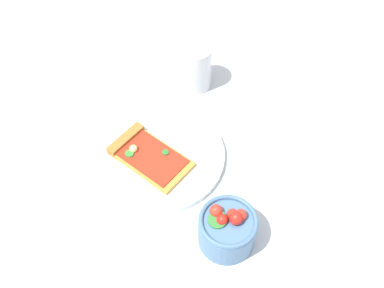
# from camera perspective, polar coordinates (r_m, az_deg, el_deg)

# --- Properties ---
(ground_plane) EXTENTS (2.40, 2.40, 0.00)m
(ground_plane) POSITION_cam_1_polar(r_m,az_deg,el_deg) (0.87, -2.75, -4.44)
(ground_plane) COLOR silver
(ground_plane) RESTS_ON ground
(plate) EXTENTS (0.27, 0.27, 0.01)m
(plate) POSITION_cam_1_polar(r_m,az_deg,el_deg) (0.89, -4.34, -1.38)
(plate) COLOR silver
(plate) RESTS_ON ground_plane
(pizza_slice_main) EXTENTS (0.14, 0.18, 0.02)m
(pizza_slice_main) POSITION_cam_1_polar(r_m,az_deg,el_deg) (0.88, -5.95, -1.32)
(pizza_slice_main) COLOR gold
(pizza_slice_main) RESTS_ON plate
(salad_bowl) EXTENTS (0.10, 0.10, 0.09)m
(salad_bowl) POSITION_cam_1_polar(r_m,az_deg,el_deg) (0.77, 4.57, -10.83)
(salad_bowl) COLOR #4C7299
(salad_bowl) RESTS_ON ground_plane
(soda_glass) EXTENTS (0.07, 0.07, 0.11)m
(soda_glass) POSITION_cam_1_polar(r_m,az_deg,el_deg) (1.00, 0.42, 9.84)
(soda_glass) COLOR silver
(soda_glass) RESTS_ON ground_plane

